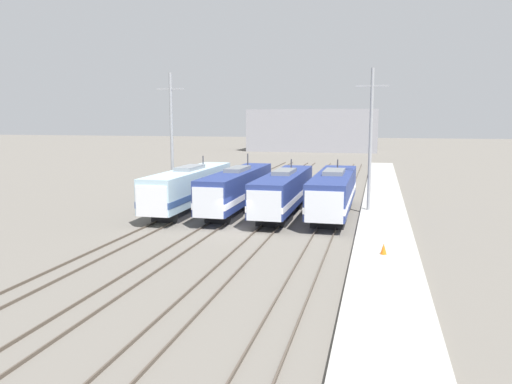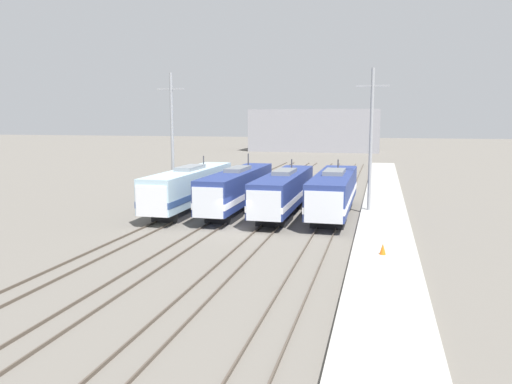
% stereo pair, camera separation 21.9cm
% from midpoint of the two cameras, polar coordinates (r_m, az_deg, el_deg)
% --- Properties ---
extents(ground_plane, '(400.00, 400.00, 0.00)m').
position_cam_midpoint_polar(ground_plane, '(38.72, -2.24, -4.37)').
color(ground_plane, '#666059').
extents(rail_pair_far_left, '(1.51, 120.00, 0.15)m').
position_cam_midpoint_polar(rail_pair_far_left, '(41.00, -11.20, -3.70)').
color(rail_pair_far_left, '#4C4238').
rests_on(rail_pair_far_left, ground_plane).
extents(rail_pair_center_left, '(1.51, 120.00, 0.15)m').
position_cam_midpoint_polar(rail_pair_center_left, '(39.36, -5.34, -4.08)').
color(rail_pair_center_left, '#4C4238').
rests_on(rail_pair_center_left, ground_plane).
extents(rail_pair_center_right, '(1.51, 120.00, 0.15)m').
position_cam_midpoint_polar(rail_pair_center_right, '(38.16, 0.96, -4.44)').
color(rail_pair_center_right, '#4C4238').
rests_on(rail_pair_center_right, ground_plane).
extents(rail_pair_far_right, '(1.51, 120.00, 0.15)m').
position_cam_midpoint_polar(rail_pair_far_right, '(37.45, 7.59, -4.75)').
color(rail_pair_far_right, '#4C4238').
rests_on(rail_pair_far_right, ground_plane).
extents(locomotive_far_left, '(2.92, 16.56, 4.89)m').
position_cam_midpoint_polar(locomotive_far_left, '(46.50, -7.91, 0.41)').
color(locomotive_far_left, '#232326').
rests_on(locomotive_far_left, ground_plane).
extents(locomotive_center_left, '(2.75, 16.84, 5.14)m').
position_cam_midpoint_polar(locomotive_center_left, '(45.71, -2.44, 0.30)').
color(locomotive_center_left, black).
rests_on(locomotive_center_left, ground_plane).
extents(locomotive_center_right, '(2.92, 16.53, 4.68)m').
position_cam_midpoint_polar(locomotive_center_right, '(44.63, 3.00, 0.03)').
color(locomotive_center_right, black).
rests_on(locomotive_center_right, ground_plane).
extents(locomotive_far_right, '(3.13, 16.40, 4.72)m').
position_cam_midpoint_polar(locomotive_far_right, '(44.26, 8.69, -0.08)').
color(locomotive_far_right, black).
rests_on(locomotive_far_right, ground_plane).
extents(catenary_tower_left, '(2.85, 0.30, 12.94)m').
position_cam_midpoint_polar(catenary_tower_left, '(49.80, -9.74, 6.21)').
color(catenary_tower_left, gray).
rests_on(catenary_tower_left, ground_plane).
extents(catenary_tower_right, '(2.85, 0.30, 12.94)m').
position_cam_midpoint_polar(catenary_tower_right, '(45.68, 12.83, 5.94)').
color(catenary_tower_right, gray).
rests_on(catenary_tower_right, ground_plane).
extents(platform, '(4.00, 120.00, 0.38)m').
position_cam_midpoint_polar(platform, '(37.23, 14.30, -4.84)').
color(platform, '#A8A59E').
rests_on(platform, ground_plane).
extents(traffic_cone, '(0.38, 0.38, 0.67)m').
position_cam_midpoint_polar(traffic_cone, '(31.38, 14.18, -6.31)').
color(traffic_cone, orange).
rests_on(traffic_cone, platform).
extents(depot_building, '(33.89, 11.49, 11.06)m').
position_cam_midpoint_polar(depot_building, '(134.93, 6.46, 7.01)').
color(depot_building, gray).
rests_on(depot_building, ground_plane).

